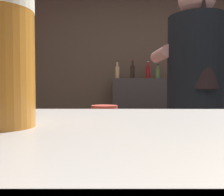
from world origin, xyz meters
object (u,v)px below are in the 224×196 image
(bartender, at_px, (196,100))
(mixing_bowl, at_px, (104,109))
(chefs_knife, at_px, (214,112))
(bottle_hot_sauce, at_px, (148,72))
(bottle_olive_oil, at_px, (132,71))
(bottle_soy, at_px, (117,72))
(bottle_vinegar, at_px, (158,73))

(bartender, height_order, mixing_bowl, bartender)
(bartender, xyz_separation_m, chefs_knife, (0.28, 0.41, -0.12))
(bottle_hot_sauce, bearing_deg, mixing_bowl, -111.56)
(mixing_bowl, bearing_deg, bottle_hot_sauce, 68.44)
(bartender, bearing_deg, chefs_knife, -38.91)
(mixing_bowl, height_order, bottle_olive_oil, bottle_olive_oil)
(mixing_bowl, relative_size, bottle_soy, 0.93)
(bottle_hot_sauce, xyz_separation_m, bottle_vinegar, (0.11, -0.13, -0.02))
(bartender, distance_m, bottle_hot_sauce, 1.75)
(bottle_vinegar, bearing_deg, bottle_olive_oil, 174.09)
(chefs_knife, height_order, bottle_soy, bottle_soy)
(bottle_soy, xyz_separation_m, bottle_olive_oil, (0.19, -0.02, 0.00))
(bottle_soy, distance_m, bottle_olive_oil, 0.19)
(chefs_knife, distance_m, bottle_soy, 1.50)
(chefs_knife, bearing_deg, bottle_soy, 125.37)
(bartender, xyz_separation_m, bottle_vinegar, (0.05, 1.60, 0.26))
(mixing_bowl, distance_m, bottle_vinegar, 1.38)
(bartender, relative_size, bottle_hot_sauce, 7.58)
(mixing_bowl, bearing_deg, bartender, -35.56)
(chefs_knife, bearing_deg, bartender, -120.15)
(chefs_knife, relative_size, bottle_olive_oil, 1.02)
(bottle_vinegar, distance_m, bottle_olive_oil, 0.32)
(mixing_bowl, height_order, bottle_vinegar, bottle_vinegar)
(bartender, height_order, bottle_vinegar, bartender)
(bottle_soy, bearing_deg, bottle_olive_oil, -4.49)
(mixing_bowl, relative_size, bottle_hot_sauce, 0.91)
(bartender, xyz_separation_m, mixing_bowl, (-0.58, 0.41, -0.09))
(bottle_hot_sauce, height_order, bottle_soy, bottle_hot_sauce)
(mixing_bowl, bearing_deg, bottle_olive_oil, 75.82)
(bottle_hot_sauce, distance_m, bottle_vinegar, 0.17)
(bottle_soy, distance_m, bottle_vinegar, 0.51)
(bartender, xyz_separation_m, bottle_olive_oil, (-0.27, 1.63, 0.28))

